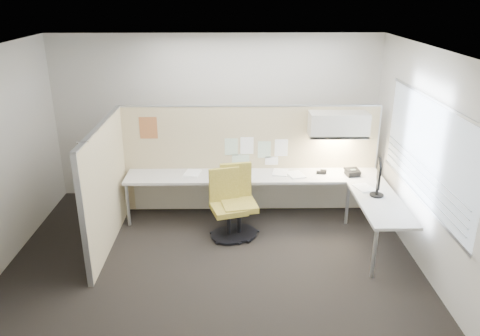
{
  "coord_description": "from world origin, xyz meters",
  "views": [
    {
      "loc": [
        0.28,
        -5.52,
        3.47
      ],
      "look_at": [
        0.38,
        0.8,
        1.03
      ],
      "focal_mm": 35.0,
      "sensor_mm": 36.0,
      "label": 1
    }
  ],
  "objects_px": {
    "chair_left": "(238,203)",
    "chair_right": "(227,207)",
    "desk": "(275,186)",
    "monitor": "(379,177)",
    "phone": "(352,172)"
  },
  "relations": [
    {
      "from": "desk",
      "to": "phone",
      "type": "distance_m",
      "value": 1.23
    },
    {
      "from": "desk",
      "to": "chair_left",
      "type": "xyz_separation_m",
      "value": [
        -0.58,
        -0.37,
        -0.11
      ]
    },
    {
      "from": "chair_right",
      "to": "monitor",
      "type": "height_order",
      "value": "monitor"
    },
    {
      "from": "chair_left",
      "to": "chair_right",
      "type": "height_order",
      "value": "chair_left"
    },
    {
      "from": "chair_left",
      "to": "chair_right",
      "type": "relative_size",
      "value": 1.04
    },
    {
      "from": "desk",
      "to": "monitor",
      "type": "bearing_deg",
      "value": -26.01
    },
    {
      "from": "desk",
      "to": "chair_right",
      "type": "bearing_deg",
      "value": -149.01
    },
    {
      "from": "desk",
      "to": "chair_right",
      "type": "relative_size",
      "value": 3.97
    },
    {
      "from": "desk",
      "to": "monitor",
      "type": "height_order",
      "value": "monitor"
    },
    {
      "from": "desk",
      "to": "chair_right",
      "type": "height_order",
      "value": "chair_right"
    },
    {
      "from": "desk",
      "to": "chair_left",
      "type": "height_order",
      "value": "chair_left"
    },
    {
      "from": "phone",
      "to": "chair_right",
      "type": "bearing_deg",
      "value": -175.77
    },
    {
      "from": "chair_left",
      "to": "monitor",
      "type": "relative_size",
      "value": 2.12
    },
    {
      "from": "chair_right",
      "to": "chair_left",
      "type": "bearing_deg",
      "value": 9.8
    },
    {
      "from": "phone",
      "to": "desk",
      "type": "bearing_deg",
      "value": 173.38
    }
  ]
}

